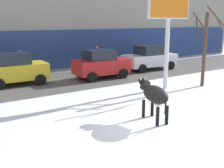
{
  "coord_description": "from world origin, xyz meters",
  "views": [
    {
      "loc": [
        -5.51,
        -6.75,
        3.65
      ],
      "look_at": [
        0.58,
        2.41,
        1.1
      ],
      "focal_mm": 43.9,
      "sensor_mm": 36.0,
      "label": 1
    }
  ],
  "objects_px": {
    "cow_black": "(154,95)",
    "pedestrian_near_billboard": "(97,57)",
    "billboard": "(169,8)",
    "car_yellow_hatchback": "(15,69)",
    "bare_tree_left_lot": "(205,44)",
    "pedestrian_by_cars": "(21,63)",
    "car_white_sedan": "(150,58)",
    "car_red_hatchback": "(101,64)"
  },
  "relations": [
    {
      "from": "cow_black",
      "to": "pedestrian_near_billboard",
      "type": "xyz_separation_m",
      "value": [
        4.28,
        11.4,
        -0.11
      ]
    },
    {
      "from": "billboard",
      "to": "car_yellow_hatchback",
      "type": "xyz_separation_m",
      "value": [
        -6.6,
        5.49,
        -3.39
      ]
    },
    {
      "from": "cow_black",
      "to": "bare_tree_left_lot",
      "type": "distance_m",
      "value": 6.73
    },
    {
      "from": "pedestrian_near_billboard",
      "to": "pedestrian_by_cars",
      "type": "xyz_separation_m",
      "value": [
        -5.98,
        0.0,
        0.0
      ]
    },
    {
      "from": "billboard",
      "to": "car_yellow_hatchback",
      "type": "height_order",
      "value": "billboard"
    },
    {
      "from": "pedestrian_near_billboard",
      "to": "car_white_sedan",
      "type": "bearing_deg",
      "value": -45.94
    },
    {
      "from": "billboard",
      "to": "pedestrian_by_cars",
      "type": "distance_m",
      "value": 10.38
    },
    {
      "from": "cow_black",
      "to": "car_yellow_hatchback",
      "type": "height_order",
      "value": "car_yellow_hatchback"
    },
    {
      "from": "bare_tree_left_lot",
      "to": "cow_black",
      "type": "bearing_deg",
      "value": -156.87
    },
    {
      "from": "billboard",
      "to": "car_white_sedan",
      "type": "height_order",
      "value": "billboard"
    },
    {
      "from": "cow_black",
      "to": "pedestrian_near_billboard",
      "type": "bearing_deg",
      "value": 69.41
    },
    {
      "from": "cow_black",
      "to": "bare_tree_left_lot",
      "type": "bearing_deg",
      "value": 23.13
    },
    {
      "from": "car_yellow_hatchback",
      "to": "bare_tree_left_lot",
      "type": "relative_size",
      "value": 0.81
    },
    {
      "from": "billboard",
      "to": "pedestrian_by_cars",
      "type": "bearing_deg",
      "value": 124.77
    },
    {
      "from": "cow_black",
      "to": "pedestrian_by_cars",
      "type": "distance_m",
      "value": 11.53
    },
    {
      "from": "cow_black",
      "to": "car_yellow_hatchback",
      "type": "distance_m",
      "value": 9.25
    },
    {
      "from": "pedestrian_near_billboard",
      "to": "pedestrian_by_cars",
      "type": "bearing_deg",
      "value": 180.0
    },
    {
      "from": "cow_black",
      "to": "car_yellow_hatchback",
      "type": "xyz_separation_m",
      "value": [
        -2.7,
        8.85,
        -0.07
      ]
    },
    {
      "from": "cow_black",
      "to": "bare_tree_left_lot",
      "type": "xyz_separation_m",
      "value": [
        6.05,
        2.59,
        1.41
      ]
    },
    {
      "from": "billboard",
      "to": "bare_tree_left_lot",
      "type": "distance_m",
      "value": 2.99
    },
    {
      "from": "billboard",
      "to": "car_red_hatchback",
      "type": "relative_size",
      "value": 1.57
    },
    {
      "from": "cow_black",
      "to": "car_red_hatchback",
      "type": "height_order",
      "value": "car_red_hatchback"
    },
    {
      "from": "car_white_sedan",
      "to": "pedestrian_by_cars",
      "type": "relative_size",
      "value": 2.46
    },
    {
      "from": "cow_black",
      "to": "pedestrian_by_cars",
      "type": "xyz_separation_m",
      "value": [
        -1.69,
        11.4,
        -0.11
      ]
    },
    {
      "from": "car_white_sedan",
      "to": "bare_tree_left_lot",
      "type": "bearing_deg",
      "value": -100.81
    },
    {
      "from": "car_white_sedan",
      "to": "pedestrian_near_billboard",
      "type": "xyz_separation_m",
      "value": [
        -2.88,
        2.98,
        -0.03
      ]
    },
    {
      "from": "car_yellow_hatchback",
      "to": "car_white_sedan",
      "type": "distance_m",
      "value": 9.88
    },
    {
      "from": "car_yellow_hatchback",
      "to": "pedestrian_by_cars",
      "type": "relative_size",
      "value": 2.05
    },
    {
      "from": "cow_black",
      "to": "pedestrian_by_cars",
      "type": "bearing_deg",
      "value": 98.44
    },
    {
      "from": "car_yellow_hatchback",
      "to": "pedestrian_by_cars",
      "type": "bearing_deg",
      "value": 68.37
    },
    {
      "from": "car_yellow_hatchback",
      "to": "car_red_hatchback",
      "type": "xyz_separation_m",
      "value": [
        5.11,
        -1.12,
        0.0
      ]
    },
    {
      "from": "cow_black",
      "to": "pedestrian_near_billboard",
      "type": "distance_m",
      "value": 12.18
    },
    {
      "from": "car_red_hatchback",
      "to": "bare_tree_left_lot",
      "type": "bearing_deg",
      "value": -54.68
    },
    {
      "from": "billboard",
      "to": "car_white_sedan",
      "type": "bearing_deg",
      "value": 57.1
    },
    {
      "from": "bare_tree_left_lot",
      "to": "billboard",
      "type": "bearing_deg",
      "value": 160.32
    },
    {
      "from": "car_red_hatchback",
      "to": "car_white_sedan",
      "type": "xyz_separation_m",
      "value": [
        4.76,
        0.69,
        -0.02
      ]
    },
    {
      "from": "car_red_hatchback",
      "to": "pedestrian_by_cars",
      "type": "xyz_separation_m",
      "value": [
        -4.1,
        3.67,
        -0.05
      ]
    },
    {
      "from": "car_yellow_hatchback",
      "to": "car_red_hatchback",
      "type": "height_order",
      "value": "same"
    },
    {
      "from": "pedestrian_by_cars",
      "to": "car_yellow_hatchback",
      "type": "bearing_deg",
      "value": -111.63
    },
    {
      "from": "cow_black",
      "to": "billboard",
      "type": "xyz_separation_m",
      "value": [
        3.89,
        3.36,
        3.32
      ]
    },
    {
      "from": "pedestrian_near_billboard",
      "to": "billboard",
      "type": "bearing_deg",
      "value": -92.78
    },
    {
      "from": "car_yellow_hatchback",
      "to": "car_white_sedan",
      "type": "relative_size",
      "value": 0.84
    }
  ]
}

